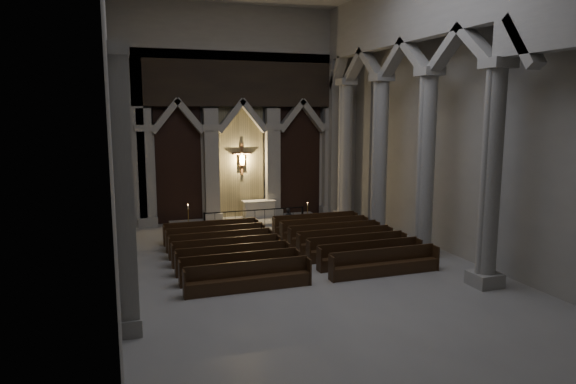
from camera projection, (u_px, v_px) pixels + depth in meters
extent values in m
plane|color=#9A9792|center=(317.00, 280.00, 19.15)|extent=(24.00, 24.00, 0.00)
cube|color=gray|center=(240.00, 115.00, 29.43)|extent=(14.00, 0.10, 12.00)
cube|color=gray|center=(111.00, 119.00, 15.99)|extent=(0.10, 24.00, 12.00)
cube|color=gray|center=(482.00, 117.00, 20.43)|extent=(0.10, 24.00, 12.00)
cube|color=#9D9A93|center=(145.00, 168.00, 27.69)|extent=(0.80, 0.50, 6.40)
cube|color=#9D9A93|center=(148.00, 221.00, 28.15)|extent=(1.05, 0.70, 0.50)
cube|color=#9D9A93|center=(144.00, 128.00, 27.35)|extent=(1.00, 0.65, 0.35)
cube|color=#9D9A93|center=(212.00, 166.00, 28.83)|extent=(0.80, 0.50, 6.40)
cube|color=#9D9A93|center=(213.00, 217.00, 29.29)|extent=(1.05, 0.70, 0.50)
cube|color=#9D9A93|center=(211.00, 127.00, 28.50)|extent=(1.00, 0.65, 0.35)
cube|color=#9D9A93|center=(273.00, 164.00, 29.98)|extent=(0.80, 0.50, 6.40)
cube|color=#9D9A93|center=(273.00, 213.00, 30.44)|extent=(1.05, 0.70, 0.50)
cube|color=#9D9A93|center=(273.00, 127.00, 29.64)|extent=(1.00, 0.65, 0.35)
cube|color=#9D9A93|center=(329.00, 162.00, 31.12)|extent=(0.80, 0.50, 6.40)
cube|color=#9D9A93|center=(329.00, 209.00, 31.58)|extent=(1.05, 0.70, 0.50)
cube|color=#9D9A93|center=(330.00, 126.00, 30.78)|extent=(1.00, 0.65, 0.35)
cube|color=black|center=(178.00, 161.00, 28.54)|extent=(2.60, 0.15, 7.00)
cube|color=tan|center=(241.00, 159.00, 29.68)|extent=(2.60, 0.15, 7.00)
cube|color=black|center=(300.00, 157.00, 30.83)|extent=(2.60, 0.15, 7.00)
cube|color=black|center=(242.00, 79.00, 28.65)|extent=(12.00, 0.50, 3.00)
cube|color=#9D9A93|center=(129.00, 144.00, 27.23)|extent=(1.60, 0.50, 9.00)
cube|color=#9D9A93|center=(342.00, 140.00, 31.17)|extent=(1.60, 0.50, 9.00)
cube|color=#9D9A93|center=(241.00, 33.00, 28.26)|extent=(14.00, 0.50, 3.00)
plane|color=#F4C66E|center=(241.00, 159.00, 29.66)|extent=(1.50, 0.00, 1.50)
cube|color=brown|center=(242.00, 159.00, 29.57)|extent=(0.13, 0.08, 1.80)
cube|color=brown|center=(242.00, 153.00, 29.52)|extent=(1.10, 0.08, 0.13)
cube|color=tan|center=(242.00, 160.00, 29.52)|extent=(0.26, 0.10, 0.60)
sphere|color=tan|center=(242.00, 153.00, 29.46)|extent=(0.17, 0.17, 0.17)
cylinder|color=tan|center=(238.00, 154.00, 29.38)|extent=(0.45, 0.08, 0.08)
cylinder|color=tan|center=(246.00, 154.00, 29.55)|extent=(0.45, 0.08, 0.08)
cube|color=#9D9A93|center=(344.00, 216.00, 29.74)|extent=(1.00, 1.00, 0.50)
cylinder|color=#9D9A93|center=(345.00, 151.00, 29.15)|extent=(0.70, 0.70, 7.50)
cube|color=#9D9A93|center=(346.00, 82.00, 28.55)|extent=(0.95, 0.95, 0.35)
cube|color=#9D9A93|center=(377.00, 231.00, 26.00)|extent=(1.00, 1.00, 0.50)
cylinder|color=#9D9A93|center=(379.00, 157.00, 25.41)|extent=(0.70, 0.70, 7.50)
cube|color=#9D9A93|center=(382.00, 78.00, 24.81)|extent=(0.95, 0.95, 0.35)
cube|color=#9D9A93|center=(422.00, 251.00, 22.26)|extent=(1.00, 1.00, 0.50)
cylinder|color=#9D9A93|center=(426.00, 165.00, 21.67)|extent=(0.70, 0.70, 7.50)
cube|color=#9D9A93|center=(430.00, 72.00, 21.07)|extent=(0.95, 0.95, 0.35)
cube|color=#9D9A93|center=(485.00, 279.00, 18.52)|extent=(1.00, 1.00, 0.50)
cylinder|color=#9D9A93|center=(491.00, 176.00, 17.93)|extent=(0.70, 0.70, 7.50)
cube|color=#9D9A93|center=(498.00, 63.00, 17.33)|extent=(0.95, 0.95, 0.35)
cube|color=#9D9A93|center=(332.00, 139.00, 30.84)|extent=(0.55, 1.20, 9.20)
cube|color=#9D9A93|center=(123.00, 231.00, 25.85)|extent=(0.60, 1.00, 0.50)
cube|color=#9D9A93|center=(119.00, 157.00, 25.27)|extent=(0.50, 0.80, 7.50)
cube|color=#9D9A93|center=(115.00, 77.00, 24.66)|extent=(0.60, 1.00, 0.35)
cube|color=#9D9A93|center=(124.00, 252.00, 22.11)|extent=(0.60, 1.00, 0.50)
cube|color=#9D9A93|center=(120.00, 165.00, 21.53)|extent=(0.50, 0.80, 7.50)
cube|color=#9D9A93|center=(115.00, 71.00, 20.92)|extent=(0.60, 1.00, 0.35)
cube|color=#9D9A93|center=(127.00, 280.00, 18.37)|extent=(0.60, 1.00, 0.50)
cube|color=#9D9A93|center=(122.00, 177.00, 17.78)|extent=(0.50, 0.80, 7.50)
cube|color=#9D9A93|center=(116.00, 63.00, 17.18)|extent=(0.60, 1.00, 0.35)
cube|color=#9D9A93|center=(131.00, 324.00, 14.63)|extent=(0.60, 1.00, 0.50)
cube|color=#9D9A93|center=(124.00, 194.00, 14.04)|extent=(0.50, 0.80, 7.50)
cube|color=#9D9A93|center=(117.00, 49.00, 13.44)|extent=(0.60, 1.00, 0.35)
cube|color=#9D9A93|center=(247.00, 221.00, 29.05)|extent=(8.50, 2.60, 0.15)
cube|color=beige|center=(259.00, 209.00, 29.78)|extent=(1.77, 0.69, 0.93)
cube|color=silver|center=(259.00, 201.00, 29.71)|extent=(1.92, 0.77, 0.04)
cube|color=black|center=(255.00, 210.00, 27.32)|extent=(5.40, 0.05, 0.05)
cube|color=black|center=(205.00, 223.00, 26.54)|extent=(0.09, 0.09, 1.08)
cube|color=black|center=(302.00, 216.00, 28.25)|extent=(0.09, 0.09, 1.08)
cylinder|color=black|center=(215.00, 222.00, 26.72)|extent=(0.02, 0.02, 0.99)
cylinder|color=black|center=(225.00, 222.00, 26.89)|extent=(0.02, 0.02, 0.99)
cylinder|color=black|center=(235.00, 221.00, 27.06)|extent=(0.02, 0.02, 0.99)
cylinder|color=black|center=(245.00, 220.00, 27.23)|extent=(0.02, 0.02, 0.99)
cylinder|color=black|center=(255.00, 220.00, 27.40)|extent=(0.02, 0.02, 0.99)
cylinder|color=black|center=(265.00, 219.00, 27.57)|extent=(0.02, 0.02, 0.99)
cylinder|color=black|center=(274.00, 218.00, 27.74)|extent=(0.02, 0.02, 0.99)
cylinder|color=black|center=(284.00, 218.00, 27.91)|extent=(0.02, 0.02, 0.99)
cylinder|color=black|center=(293.00, 217.00, 28.09)|extent=(0.02, 0.02, 0.99)
cylinder|color=#A38632|center=(189.00, 231.00, 26.85)|extent=(0.25, 0.25, 0.05)
cylinder|color=#A38632|center=(188.00, 220.00, 26.76)|extent=(0.04, 0.04, 1.18)
cylinder|color=#A38632|center=(188.00, 209.00, 26.67)|extent=(0.12, 0.12, 0.02)
cylinder|color=beige|center=(188.00, 207.00, 26.65)|extent=(0.05, 0.05, 0.21)
sphere|color=#FFA459|center=(188.00, 205.00, 26.63)|extent=(0.05, 0.05, 0.05)
cylinder|color=#A38632|center=(307.00, 224.00, 28.59)|extent=(0.21, 0.21, 0.04)
cylinder|color=#A38632|center=(308.00, 215.00, 28.51)|extent=(0.03, 0.03, 1.02)
cylinder|color=#A38632|center=(308.00, 206.00, 28.43)|extent=(0.11, 0.11, 0.02)
cylinder|color=beige|center=(308.00, 204.00, 28.42)|extent=(0.04, 0.04, 0.18)
sphere|color=#FFA459|center=(308.00, 202.00, 28.40)|extent=(0.04, 0.04, 0.04)
cube|color=black|center=(212.00, 237.00, 24.74)|extent=(4.49, 0.43, 0.48)
cube|color=black|center=(211.00, 226.00, 24.85)|extent=(4.49, 0.07, 0.53)
cube|color=black|center=(164.00, 236.00, 23.99)|extent=(0.06, 0.48, 0.96)
cube|color=black|center=(257.00, 229.00, 25.41)|extent=(0.06, 0.48, 0.96)
cube|color=black|center=(316.00, 229.00, 26.45)|extent=(4.49, 0.43, 0.48)
cube|color=black|center=(314.00, 218.00, 26.56)|extent=(4.49, 0.07, 0.53)
cube|color=black|center=(274.00, 227.00, 25.70)|extent=(0.06, 0.48, 0.96)
cube|color=black|center=(355.00, 221.00, 27.12)|extent=(0.06, 0.48, 0.96)
cube|color=black|center=(216.00, 243.00, 23.61)|extent=(4.49, 0.43, 0.48)
cube|color=black|center=(215.00, 231.00, 23.73)|extent=(4.49, 0.07, 0.53)
cube|color=black|center=(166.00, 242.00, 22.86)|extent=(0.06, 0.48, 0.96)
cube|color=black|center=(263.00, 234.00, 24.29)|extent=(0.06, 0.48, 0.96)
cube|color=black|center=(325.00, 234.00, 25.33)|extent=(4.49, 0.43, 0.48)
cube|color=black|center=(323.00, 223.00, 25.44)|extent=(4.49, 0.07, 0.53)
cube|color=black|center=(281.00, 233.00, 24.58)|extent=(0.06, 0.48, 0.96)
cube|color=black|center=(366.00, 226.00, 26.00)|extent=(0.06, 0.48, 0.96)
cube|color=black|center=(222.00, 249.00, 22.49)|extent=(4.49, 0.43, 0.48)
cube|color=black|center=(220.00, 237.00, 22.60)|extent=(4.49, 0.07, 0.53)
cube|color=black|center=(169.00, 249.00, 21.74)|extent=(0.06, 0.48, 0.96)
cube|color=black|center=(271.00, 240.00, 23.17)|extent=(0.06, 0.48, 0.96)
cube|color=black|center=(334.00, 240.00, 24.21)|extent=(4.49, 0.43, 0.48)
cube|color=black|center=(333.00, 228.00, 24.32)|extent=(4.49, 0.07, 0.53)
cube|color=black|center=(290.00, 238.00, 23.46)|extent=(0.06, 0.48, 0.96)
cube|color=black|center=(377.00, 231.00, 24.88)|extent=(0.06, 0.48, 0.96)
cube|color=black|center=(227.00, 257.00, 21.37)|extent=(4.49, 0.43, 0.48)
cube|color=black|center=(226.00, 244.00, 21.48)|extent=(4.49, 0.07, 0.53)
cube|color=black|center=(172.00, 256.00, 20.62)|extent=(0.06, 0.48, 0.96)
cube|color=black|center=(279.00, 247.00, 22.05)|extent=(0.06, 0.48, 0.96)
cube|color=black|center=(345.00, 246.00, 23.09)|extent=(4.49, 0.43, 0.48)
cube|color=black|center=(344.00, 234.00, 23.20)|extent=(4.49, 0.07, 0.53)
cube|color=black|center=(298.00, 245.00, 22.34)|extent=(0.06, 0.48, 0.96)
cube|color=black|center=(389.00, 237.00, 23.76)|extent=(0.06, 0.48, 0.96)
cube|color=black|center=(234.00, 265.00, 20.25)|extent=(4.49, 0.43, 0.48)
cube|color=black|center=(232.00, 251.00, 20.36)|extent=(4.49, 0.07, 0.53)
cube|color=black|center=(176.00, 264.00, 19.50)|extent=(0.06, 0.48, 0.96)
cube|color=black|center=(288.00, 254.00, 20.93)|extent=(0.06, 0.48, 0.96)
cube|color=black|center=(357.00, 253.00, 21.97)|extent=(4.49, 0.43, 0.48)
cube|color=black|center=(355.00, 240.00, 22.08)|extent=(4.49, 0.07, 0.53)
cube|color=black|center=(308.00, 252.00, 21.22)|extent=(0.06, 0.48, 0.96)
cube|color=black|center=(403.00, 243.00, 22.64)|extent=(0.06, 0.48, 0.96)
cube|color=black|center=(241.00, 274.00, 19.13)|extent=(4.49, 0.43, 0.48)
cube|color=black|center=(239.00, 259.00, 19.24)|extent=(4.49, 0.07, 0.53)
cube|color=black|center=(180.00, 274.00, 18.38)|extent=(0.06, 0.48, 0.96)
cube|color=black|center=(297.00, 262.00, 19.81)|extent=(0.06, 0.48, 0.96)
cube|color=black|center=(370.00, 260.00, 20.84)|extent=(4.49, 0.43, 0.48)
cube|color=black|center=(368.00, 247.00, 20.95)|extent=(4.49, 0.07, 0.53)
cube|color=black|center=(319.00, 260.00, 20.09)|extent=(0.06, 0.48, 0.96)
cube|color=black|center=(418.00, 250.00, 21.52)|extent=(0.06, 0.48, 0.96)
cube|color=black|center=(249.00, 284.00, 18.01)|extent=(4.49, 0.43, 0.48)
cube|color=black|center=(247.00, 268.00, 18.12)|extent=(4.49, 0.07, 0.53)
cube|color=black|center=(184.00, 284.00, 17.26)|extent=(0.06, 0.48, 0.96)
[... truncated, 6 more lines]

